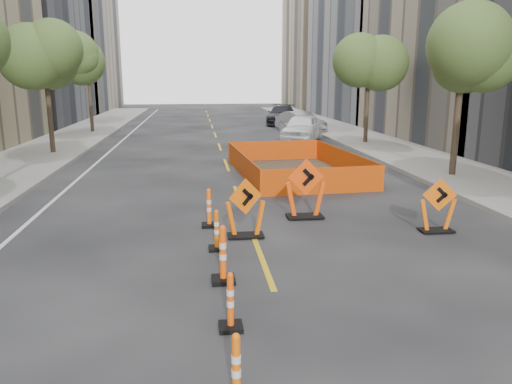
{
  "coord_description": "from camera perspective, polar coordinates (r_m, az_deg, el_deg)",
  "views": [
    {
      "loc": [
        -1.33,
        -5.73,
        3.75
      ],
      "look_at": [
        0.07,
        5.76,
        1.1
      ],
      "focal_mm": 35.0,
      "sensor_mm": 36.0,
      "label": 1
    }
  ],
  "objects": [
    {
      "name": "ground_plane",
      "position": [
        6.97,
        5.51,
        -19.69
      ],
      "size": [
        140.0,
        140.0,
        0.0
      ],
      "primitive_type": "plane",
      "color": "black"
    },
    {
      "name": "sidewalk_right",
      "position": [
        20.84,
        22.92,
        1.72
      ],
      "size": [
        4.0,
        90.0,
        0.15
      ],
      "primitive_type": "cube",
      "color": "gray",
      "rests_on": "ground"
    },
    {
      "name": "bld_left_d",
      "position": [
        47.69,
        -27.16,
        15.45
      ],
      "size": [
        12.0,
        16.0,
        14.0
      ],
      "primitive_type": "cube",
      "color": "#4C4C51",
      "rests_on": "ground"
    },
    {
      "name": "bld_left_e",
      "position": [
        63.6,
        -22.27,
        17.63
      ],
      "size": [
        12.0,
        20.0,
        20.0
      ],
      "primitive_type": "cube",
      "color": "gray",
      "rests_on": "ground"
    },
    {
      "name": "bld_right_c",
      "position": [
        34.91,
        25.99,
        17.0
      ],
      "size": [
        12.0,
        16.0,
        14.0
      ],
      "primitive_type": "cube",
      "color": "gray",
      "rests_on": "ground"
    },
    {
      "name": "bld_right_d",
      "position": [
        49.84,
        15.63,
        19.65
      ],
      "size": [
        12.0,
        18.0,
        20.0
      ],
      "primitive_type": "cube",
      "color": "gray",
      "rests_on": "ground"
    },
    {
      "name": "bld_right_e",
      "position": [
        67.02,
        9.32,
        16.37
      ],
      "size": [
        12.0,
        14.0,
        16.0
      ],
      "primitive_type": "cube",
      "color": "tan",
      "rests_on": "ground"
    },
    {
      "name": "tree_l_c",
      "position": [
        26.69,
        -22.97,
        13.58
      ],
      "size": [
        2.8,
        2.8,
        5.95
      ],
      "color": "#382B1E",
      "rests_on": "ground"
    },
    {
      "name": "tree_l_d",
      "position": [
        36.43,
        -18.66,
        13.47
      ],
      "size": [
        2.8,
        2.8,
        5.95
      ],
      "color": "#382B1E",
      "rests_on": "ground"
    },
    {
      "name": "tree_r_b",
      "position": [
        20.24,
        22.52,
        14.15
      ],
      "size": [
        2.8,
        2.8,
        5.95
      ],
      "color": "#382B1E",
      "rests_on": "ground"
    },
    {
      "name": "tree_r_c",
      "position": [
        29.39,
        12.78,
        14.1
      ],
      "size": [
        2.8,
        2.8,
        5.95
      ],
      "color": "#382B1E",
      "rests_on": "ground"
    },
    {
      "name": "channelizer_2",
      "position": [
        6.12,
        -2.27,
        -19.62
      ],
      "size": [
        0.36,
        0.36,
        0.92
      ],
      "primitive_type": null,
      "color": "#EC6109",
      "rests_on": "ground"
    },
    {
      "name": "channelizer_3",
      "position": [
        7.71,
        -2.94,
        -12.34
      ],
      "size": [
        0.36,
        0.36,
        0.92
      ],
      "primitive_type": null,
      "color": "#F6500A",
      "rests_on": "ground"
    },
    {
      "name": "channelizer_4",
      "position": [
        9.35,
        -3.8,
        -7.09
      ],
      "size": [
        0.44,
        0.44,
        1.11
      ],
      "primitive_type": null,
      "color": "#FF520A",
      "rests_on": "ground"
    },
    {
      "name": "channelizer_5",
      "position": [
        11.1,
        -4.53,
        -4.34
      ],
      "size": [
        0.37,
        0.37,
        0.93
      ],
      "primitive_type": null,
      "color": "#DA5909",
      "rests_on": "ground"
    },
    {
      "name": "channelizer_6",
      "position": [
        12.84,
        -5.38,
        -1.8
      ],
      "size": [
        0.4,
        0.4,
        1.01
      ],
      "primitive_type": null,
      "color": "#FF610A",
      "rests_on": "ground"
    },
    {
      "name": "chevron_sign_left",
      "position": [
        11.88,
        -1.21,
        -1.85
      ],
      "size": [
        1.12,
        0.92,
        1.45
      ],
      "primitive_type": null,
      "rotation": [
        0.0,
        0.0,
        0.41
      ],
      "color": "#F5620A",
      "rests_on": "ground"
    },
    {
      "name": "chevron_sign_center",
      "position": [
        13.56,
        5.68,
        0.39
      ],
      "size": [
        1.18,
        0.8,
        1.65
      ],
      "primitive_type": null,
      "rotation": [
        0.0,
        0.0,
        0.13
      ],
      "color": "#FF490A",
      "rests_on": "ground"
    },
    {
      "name": "chevron_sign_right",
      "position": [
        13.09,
        20.1,
        -1.44
      ],
      "size": [
        0.99,
        0.69,
        1.37
      ],
      "primitive_type": null,
      "rotation": [
        0.0,
        0.0,
        -0.16
      ],
      "color": "#EE5E0A",
      "rests_on": "ground"
    },
    {
      "name": "safety_fence",
      "position": [
        19.92,
        4.4,
        3.32
      ],
      "size": [
        4.73,
        7.47,
        0.9
      ],
      "primitive_type": null,
      "rotation": [
        0.0,
        0.0,
        0.07
      ],
      "color": "#FF4C0D",
      "rests_on": "ground"
    },
    {
      "name": "parked_car_near",
      "position": [
        30.33,
        5.3,
        7.31
      ],
      "size": [
        3.7,
        5.22,
        1.65
      ],
      "primitive_type": "imported",
      "rotation": [
        0.0,
        0.0,
        -0.4
      ],
      "color": "white",
      "rests_on": "ground"
    },
    {
      "name": "parked_car_mid",
      "position": [
        35.62,
        5.1,
        7.97
      ],
      "size": [
        3.15,
        4.62,
        1.44
      ],
      "primitive_type": "imported",
      "rotation": [
        0.0,
        0.0,
        0.41
      ],
      "color": "gray",
      "rests_on": "ground"
    },
    {
      "name": "parked_car_far",
      "position": [
        41.58,
        2.97,
        8.79
      ],
      "size": [
        3.42,
        5.76,
        1.56
      ],
      "primitive_type": "imported",
      "rotation": [
        0.0,
        0.0,
        -0.24
      ],
      "color": "black",
      "rests_on": "ground"
    }
  ]
}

